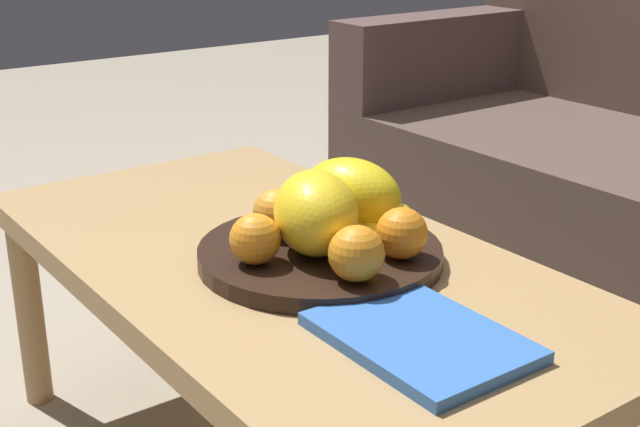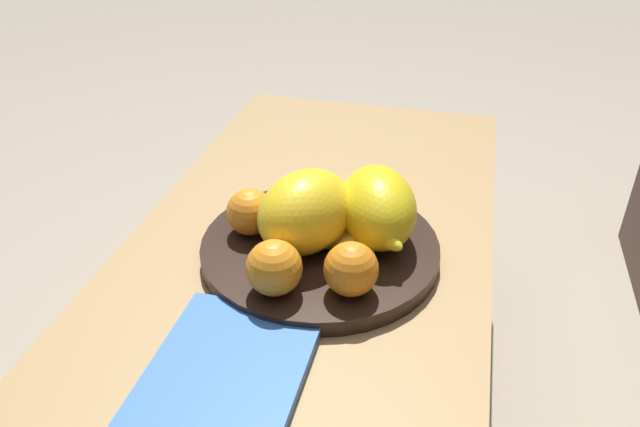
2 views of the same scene
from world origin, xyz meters
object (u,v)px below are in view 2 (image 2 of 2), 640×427
melon_large_front (306,212)px  melon_smaller_beside (378,207)px  orange_front (315,194)px  orange_right (274,268)px  orange_left (351,269)px  fruit_bowl (320,249)px  banana_bunch (365,229)px  coffee_table (312,259)px  orange_back (250,212)px  magazine (225,376)px

melon_large_front → melon_smaller_beside: melon_large_front is taller
orange_front → orange_right: 0.20m
orange_left → fruit_bowl: bearing=-146.6°
melon_smaller_beside → melon_large_front: bearing=-65.7°
fruit_bowl → melon_smaller_beside: bearing=110.7°
banana_bunch → orange_front: bearing=-125.4°
orange_front → orange_left: 0.20m
melon_large_front → banana_bunch: 0.09m
orange_right → banana_bunch: orange_right is taller
coffee_table → orange_front: 0.11m
orange_front → orange_back: size_ratio=1.00×
fruit_bowl → orange_right: size_ratio=4.72×
melon_large_front → orange_left: melon_large_front is taller
coffee_table → banana_bunch: bearing=65.0°
orange_right → magazine: bearing=-6.8°
fruit_bowl → orange_left: (0.10, 0.07, 0.05)m
melon_large_front → orange_left: bearing=43.9°
magazine → melon_smaller_beside: bearing=157.3°
coffee_table → magazine: magazine is taller
orange_front → magazine: 0.35m
melon_smaller_beside → magazine: (0.30, -0.13, -0.07)m
orange_right → magazine: 0.16m
coffee_table → melon_smaller_beside: melon_smaller_beside is taller
fruit_bowl → orange_left: orange_left is taller
fruit_bowl → orange_front: bearing=-160.5°
fruit_bowl → orange_right: (0.12, -0.03, 0.05)m
banana_bunch → magazine: bearing=-22.2°
orange_left → orange_right: (0.02, -0.10, 0.00)m
orange_front → orange_left: orange_left is taller
melon_large_front → magazine: melon_large_front is taller
fruit_bowl → banana_bunch: banana_bunch is taller
melon_smaller_beside → banana_bunch: melon_smaller_beside is taller
coffee_table → banana_bunch: 0.14m
fruit_bowl → orange_right: 0.14m
melon_smaller_beside → magazine: bearing=-23.1°
melon_smaller_beside → banana_bunch: bearing=-35.1°
banana_bunch → magazine: (0.28, -0.11, -0.04)m
melon_large_front → banana_bunch: bearing=106.1°
orange_front → orange_back: bearing=-48.1°
fruit_bowl → banana_bunch: size_ratio=2.02×
coffee_table → melon_smaller_beside: (0.02, 0.10, 0.13)m
fruit_bowl → orange_back: (-0.00, -0.11, 0.05)m
orange_right → banana_bunch: size_ratio=0.43×
melon_smaller_beside → orange_front: 0.12m
orange_right → banana_bunch: 0.16m
banana_bunch → orange_back: bearing=-87.4°
banana_bunch → coffee_table: bearing=-115.0°
fruit_bowl → melon_smaller_beside: 0.11m
fruit_bowl → orange_front: (-0.07, -0.03, 0.05)m
orange_back → melon_smaller_beside: bearing=98.5°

